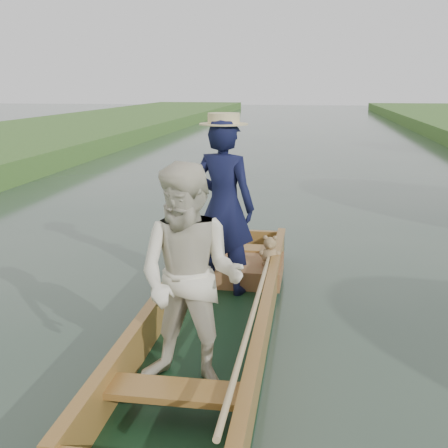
# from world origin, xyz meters

# --- Properties ---
(ground) EXTENTS (120.00, 120.00, 0.00)m
(ground) POSITION_xyz_m (0.00, 0.00, 0.00)
(ground) COLOR #283D30
(ground) RESTS_ON ground
(punt) EXTENTS (1.14, 5.00, 2.05)m
(punt) POSITION_xyz_m (0.00, -0.07, 0.69)
(punt) COLOR black
(punt) RESTS_ON ground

